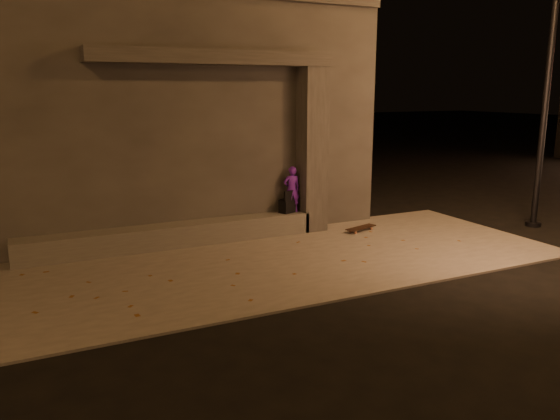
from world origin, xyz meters
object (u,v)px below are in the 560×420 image
column (312,150)px  skateboarder (292,189)px  skateboard (361,228)px  backpack (288,205)px

column → skateboarder: size_ratio=3.52×
column → skateboard: size_ratio=4.20×
column → skateboarder: 0.98m
column → backpack: column is taller
skateboarder → skateboard: (1.43, -0.65, -0.89)m
backpack → skateboard: (1.53, -0.65, -0.55)m
skateboarder → skateboard: 1.80m
skateboard → skateboarder: bearing=139.1°
backpack → skateboarder: bearing=-21.4°
column → skateboard: column is taller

